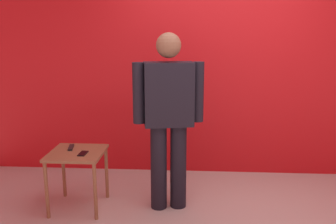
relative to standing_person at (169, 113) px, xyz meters
The scene contains 5 objects.
back_wall_red 1.36m from the standing_person, 60.78° to the left, with size 6.17×0.12×3.24m, color red.
standing_person is the anchor object (origin of this frame).
side_table 1.04m from the standing_person, behind, with size 0.53×0.53×0.60m.
cell_phone 0.93m from the standing_person, behind, with size 0.07×0.14×0.01m, color black.
tv_remote 1.08m from the standing_person, behind, with size 0.04×0.17×0.02m, color black.
Camera 1 is at (-0.38, -2.89, 1.77)m, focal length 38.29 mm.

